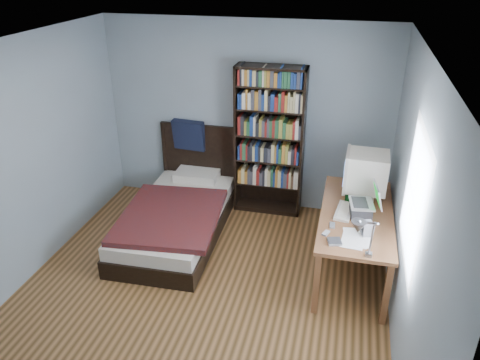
% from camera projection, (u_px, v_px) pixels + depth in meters
% --- Properties ---
extents(room, '(4.20, 4.24, 2.50)m').
position_uv_depth(room, '(198.00, 188.00, 4.32)').
color(room, '#4C3316').
rests_on(room, ground).
extents(desk, '(0.75, 1.67, 0.73)m').
position_uv_depth(desk, '(355.00, 216.00, 5.48)').
color(desk, brown).
rests_on(desk, floor).
extents(crt_monitor, '(0.47, 0.44, 0.53)m').
position_uv_depth(crt_monitor, '(365.00, 172.00, 5.15)').
color(crt_monitor, beige).
rests_on(crt_monitor, desk).
extents(laptop, '(0.34, 0.34, 0.38)m').
position_uv_depth(laptop, '(363.00, 207.00, 4.83)').
color(laptop, '#2D2D30').
rests_on(laptop, desk).
extents(desk_lamp, '(0.23, 0.52, 0.61)m').
position_uv_depth(desk_lamp, '(361.00, 230.00, 3.72)').
color(desk_lamp, '#99999E').
rests_on(desk_lamp, desk).
extents(keyboard, '(0.21, 0.43, 0.04)m').
position_uv_depth(keyboard, '(344.00, 211.00, 4.94)').
color(keyboard, '#BAAE9B').
rests_on(keyboard, desk).
extents(speaker, '(0.10, 0.10, 0.16)m').
position_uv_depth(speaker, '(367.00, 229.00, 4.50)').
color(speaker, gray).
rests_on(speaker, desk).
extents(soda_can, '(0.06, 0.06, 0.11)m').
position_uv_depth(soda_can, '(348.00, 196.00, 5.15)').
color(soda_can, '#06320B').
rests_on(soda_can, desk).
extents(mouse, '(0.06, 0.10, 0.04)m').
position_uv_depth(mouse, '(353.00, 198.00, 5.19)').
color(mouse, silver).
rests_on(mouse, desk).
extents(phone_silver, '(0.06, 0.11, 0.02)m').
position_uv_depth(phone_silver, '(332.00, 225.00, 4.69)').
color(phone_silver, silver).
rests_on(phone_silver, desk).
extents(phone_grey, '(0.08, 0.11, 0.02)m').
position_uv_depth(phone_grey, '(326.00, 233.00, 4.56)').
color(phone_grey, gray).
rests_on(phone_grey, desk).
extents(external_drive, '(0.15, 0.15, 0.03)m').
position_uv_depth(external_drive, '(334.00, 242.00, 4.43)').
color(external_drive, gray).
rests_on(external_drive, desk).
extents(bookshelf, '(0.89, 0.30, 1.97)m').
position_uv_depth(bookshelf, '(269.00, 142.00, 6.06)').
color(bookshelf, black).
rests_on(bookshelf, floor).
extents(bed, '(1.26, 2.16, 1.16)m').
position_uv_depth(bed, '(179.00, 213.00, 5.88)').
color(bed, black).
rests_on(bed, floor).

